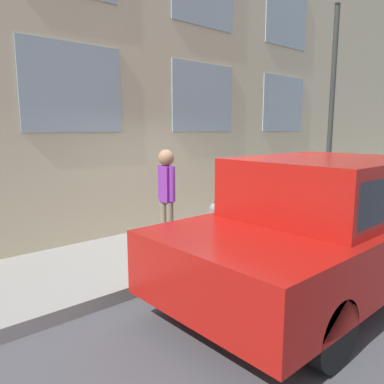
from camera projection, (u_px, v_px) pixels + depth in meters
name	position (u px, v px, depth m)	size (l,w,h in m)	color
ground_plane	(229.00, 265.00, 6.02)	(80.00, 80.00, 0.00)	#47474C
sidewalk	(185.00, 245.00, 6.82)	(2.22, 60.00, 0.17)	gray
building_facade	(141.00, 30.00, 7.10)	(0.33, 40.00, 8.05)	#C6B793
fire_hydrant	(216.00, 222.00, 6.63)	(0.31, 0.43, 0.72)	gray
person	(167.00, 190.00, 6.17)	(0.40, 0.27, 1.67)	#726651
parked_car_red_near	(324.00, 220.00, 4.93)	(2.06, 4.76, 1.80)	black
street_lamp	(333.00, 76.00, 8.62)	(0.36, 0.36, 5.11)	#2D332D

